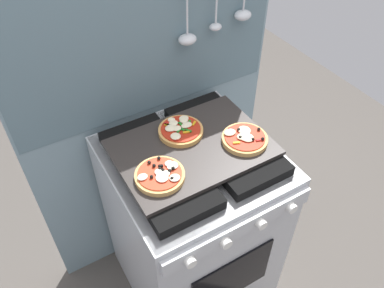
{
  "coord_description": "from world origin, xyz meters",
  "views": [
    {
      "loc": [
        -0.5,
        -0.85,
        1.87
      ],
      "look_at": [
        0.0,
        0.0,
        0.93
      ],
      "focal_mm": 36.37,
      "sensor_mm": 36.0,
      "label": 1
    }
  ],
  "objects_px": {
    "stove": "(192,223)",
    "pizza_left": "(160,175)",
    "pizza_right": "(244,138)",
    "baking_tray": "(192,148)",
    "pizza_center": "(181,129)"
  },
  "relations": [
    {
      "from": "stove",
      "to": "pizza_center",
      "type": "xyz_separation_m",
      "value": [
        0.0,
        0.09,
        0.48
      ]
    },
    {
      "from": "baking_tray",
      "to": "pizza_left",
      "type": "bearing_deg",
      "value": -155.09
    },
    {
      "from": "pizza_left",
      "to": "pizza_right",
      "type": "bearing_deg",
      "value": 0.68
    },
    {
      "from": "baking_tray",
      "to": "pizza_right",
      "type": "distance_m",
      "value": 0.19
    },
    {
      "from": "stove",
      "to": "pizza_left",
      "type": "height_order",
      "value": "pizza_left"
    },
    {
      "from": "stove",
      "to": "pizza_right",
      "type": "height_order",
      "value": "pizza_right"
    },
    {
      "from": "pizza_center",
      "to": "stove",
      "type": "bearing_deg",
      "value": -92.44
    },
    {
      "from": "baking_tray",
      "to": "pizza_center",
      "type": "height_order",
      "value": "pizza_center"
    },
    {
      "from": "pizza_right",
      "to": "pizza_center",
      "type": "height_order",
      "value": "pizza_right"
    },
    {
      "from": "pizza_left",
      "to": "pizza_center",
      "type": "distance_m",
      "value": 0.23
    },
    {
      "from": "stove",
      "to": "pizza_left",
      "type": "relative_size",
      "value": 5.46
    },
    {
      "from": "pizza_left",
      "to": "pizza_center",
      "type": "bearing_deg",
      "value": 43.65
    },
    {
      "from": "pizza_left",
      "to": "pizza_center",
      "type": "height_order",
      "value": "pizza_left"
    },
    {
      "from": "stove",
      "to": "baking_tray",
      "type": "distance_m",
      "value": 0.46
    },
    {
      "from": "baking_tray",
      "to": "stove",
      "type": "bearing_deg",
      "value": -90.0
    }
  ]
}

